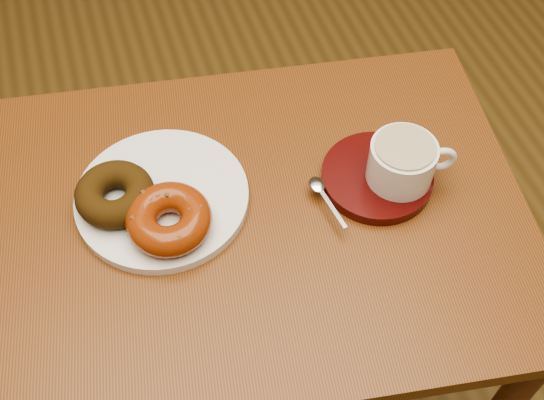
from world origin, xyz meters
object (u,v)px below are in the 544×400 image
object	(u,v)px
saucer	(377,177)
coffee_cup	(403,161)
donut_plate	(162,198)
cafe_table	(259,255)

from	to	relation	value
saucer	coffee_cup	xyz separation A→B (m)	(0.03, -0.01, 0.04)
donut_plate	coffee_cup	bearing A→B (deg)	-12.43
donut_plate	coffee_cup	size ratio (longest dim) A/B	1.99
saucer	coffee_cup	world-z (taller)	coffee_cup
donut_plate	coffee_cup	world-z (taller)	coffee_cup
saucer	cafe_table	bearing A→B (deg)	-179.41
cafe_table	donut_plate	bearing A→B (deg)	162.13
donut_plate	saucer	world-z (taller)	saucer
cafe_table	saucer	xyz separation A→B (m)	(0.17, 0.00, 0.12)
donut_plate	coffee_cup	distance (m)	0.33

